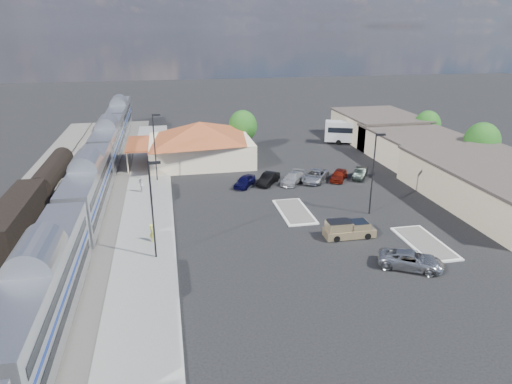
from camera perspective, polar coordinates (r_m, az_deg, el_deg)
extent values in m
plane|color=black|center=(48.22, 0.88, -3.79)|extent=(280.00, 280.00, 0.00)
cube|color=#4C4944|center=(55.91, -22.54, -1.90)|extent=(16.00, 100.00, 0.12)
cube|color=gray|center=(52.87, -13.36, -2.05)|extent=(5.50, 92.00, 0.18)
cube|color=silver|center=(33.59, -25.08, -11.32)|extent=(3.00, 20.00, 5.00)
cube|color=black|center=(35.01, -24.41, -15.20)|extent=(2.20, 16.00, 0.60)
cube|color=silver|center=(52.40, -20.17, 0.49)|extent=(3.00, 20.00, 5.00)
cube|color=black|center=(53.32, -19.82, -2.30)|extent=(2.20, 16.00, 0.60)
cube|color=silver|center=(72.42, -17.92, 5.94)|extent=(3.00, 20.00, 5.00)
cube|color=black|center=(73.09, -17.70, 3.85)|extent=(2.20, 16.00, 0.60)
cube|color=silver|center=(92.88, -16.64, 9.00)|extent=(3.00, 20.00, 5.00)
cube|color=black|center=(93.40, -16.47, 7.35)|extent=(2.20, 16.00, 0.60)
cube|color=black|center=(49.01, -27.86, -3.05)|extent=(2.80, 14.00, 3.60)
cube|color=black|center=(49.71, -27.51, -5.07)|extent=(2.20, 12.00, 0.60)
cylinder|color=black|center=(63.66, -24.12, 2.40)|extent=(2.80, 14.00, 2.80)
cube|color=black|center=(64.17, -23.90, 0.87)|extent=(2.20, 12.00, 0.60)
cube|color=beige|center=(69.58, -6.93, 5.16)|extent=(15.00, 12.00, 3.60)
pyramid|color=brown|center=(68.86, -7.04, 7.65)|extent=(15.30, 12.24, 2.60)
cube|color=brown|center=(69.17, -14.55, 5.85)|extent=(3.20, 9.60, 0.25)
cube|color=#C6B28C|center=(59.63, 28.22, 0.63)|extent=(14.00, 22.00, 4.20)
cube|color=#3F3833|center=(59.01, 28.58, 2.69)|extent=(14.40, 22.40, 0.30)
cube|color=#C6B28C|center=(73.73, 19.64, 5.14)|extent=(12.00, 18.00, 4.00)
cube|color=#3F3833|center=(73.25, 19.83, 6.76)|extent=(12.40, 18.40, 0.30)
cube|color=#C6B28C|center=(85.64, 14.99, 7.74)|extent=(12.00, 16.00, 4.50)
cube|color=#3F3833|center=(85.19, 15.13, 9.31)|extent=(12.40, 16.40, 0.30)
cube|color=silver|center=(50.89, 4.82, -2.45)|extent=(3.30, 7.50, 0.15)
cube|color=#4C4944|center=(50.86, 4.82, -2.36)|extent=(2.70, 6.90, 0.10)
cube|color=silver|center=(46.41, 20.32, -6.01)|extent=(3.30, 7.50, 0.15)
cube|color=#4C4944|center=(46.38, 20.33, -5.92)|extent=(2.70, 6.90, 0.10)
cylinder|color=black|center=(40.06, -12.82, -2.44)|extent=(0.16, 0.16, 9.00)
cube|color=black|center=(38.63, -12.57, 3.59)|extent=(1.00, 0.25, 0.22)
cylinder|color=black|center=(61.01, -12.53, 5.34)|extent=(0.16, 0.16, 9.00)
cube|color=black|center=(60.08, -12.36, 9.38)|extent=(1.00, 0.25, 0.22)
cylinder|color=black|center=(50.39, 14.38, 2.10)|extent=(0.16, 0.16, 9.00)
cube|color=black|center=(49.49, 15.34, 6.92)|extent=(1.00, 0.25, 0.22)
cylinder|color=#382314|center=(72.40, 26.05, 3.53)|extent=(0.30, 0.30, 2.86)
ellipsoid|color=#204E16|center=(71.76, 26.39, 5.66)|extent=(4.94, 4.94, 5.46)
cylinder|color=#382314|center=(83.59, 20.42, 6.18)|extent=(0.30, 0.30, 2.55)
ellipsoid|color=#204E16|center=(83.08, 20.63, 7.85)|extent=(4.41, 4.41, 4.87)
cylinder|color=#382314|center=(76.34, -1.65, 6.29)|extent=(0.30, 0.30, 2.73)
ellipsoid|color=#204E16|center=(75.75, -1.67, 8.25)|extent=(4.71, 4.71, 5.21)
cube|color=tan|center=(45.66, 11.57, -4.96)|extent=(4.95, 1.83, 0.81)
cube|color=tan|center=(45.41, 11.62, -4.24)|extent=(1.89, 1.72, 0.85)
cube|color=tan|center=(45.37, 11.63, -4.14)|extent=(2.38, 1.72, 0.99)
cylinder|color=black|center=(45.67, 13.77, -5.38)|extent=(0.65, 0.26, 0.65)
cylinder|color=black|center=(47.00, 12.98, -4.56)|extent=(0.65, 0.26, 0.65)
cylinder|color=black|center=(44.51, 10.04, -5.78)|extent=(0.65, 0.26, 0.65)
cylinder|color=black|center=(45.87, 9.34, -4.93)|extent=(0.65, 0.26, 0.65)
imported|color=#93979B|center=(41.35, 18.80, -8.05)|extent=(5.97, 4.88, 1.51)
cube|color=white|center=(82.00, 12.92, 7.33)|extent=(12.24, 6.88, 3.43)
cube|color=black|center=(81.92, 12.94, 7.61)|extent=(11.35, 6.56, 0.91)
cylinder|color=black|center=(81.55, 15.84, 5.77)|extent=(0.96, 0.61, 0.91)
cylinder|color=black|center=(83.84, 15.71, 6.16)|extent=(0.96, 0.61, 0.91)
cylinder|color=black|center=(81.13, 10.28, 6.14)|extent=(0.96, 0.61, 0.91)
cylinder|color=black|center=(83.43, 10.29, 6.52)|extent=(0.96, 0.61, 0.91)
imported|color=#DDE246|center=(44.50, -12.88, -4.97)|extent=(0.56, 0.71, 1.73)
imported|color=silver|center=(57.84, -14.22, 0.83)|extent=(0.93, 1.04, 1.77)
imported|color=#0D0C3E|center=(58.65, -1.43, 1.37)|extent=(3.71, 4.49, 1.44)
imported|color=black|center=(59.51, 1.56, 1.68)|extent=(3.92, 4.63, 1.50)
imported|color=beige|center=(60.01, 4.60, 1.73)|extent=(4.52, 5.05, 1.41)
imported|color=#919399|center=(61.19, 7.42, 2.04)|extent=(5.20, 5.86, 1.51)
imported|color=maroon|center=(62.00, 10.31, 2.09)|extent=(3.78, 4.53, 1.46)
imported|color=black|center=(63.49, 12.91, 2.30)|extent=(3.50, 4.36, 1.39)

